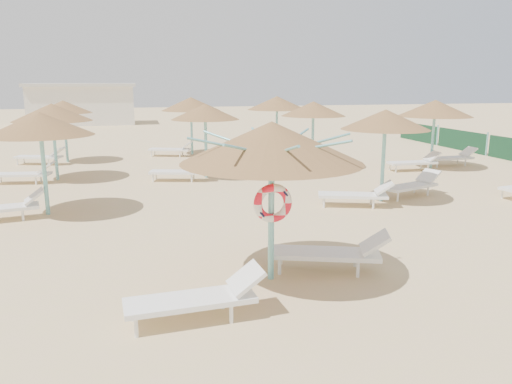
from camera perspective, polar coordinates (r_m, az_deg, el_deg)
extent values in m
plane|color=tan|center=(8.99, 1.17, -10.04)|extent=(120.00, 120.00, 0.00)
cylinder|color=#70BFC2|center=(8.69, 1.75, -2.69)|extent=(0.11, 0.11, 2.34)
cone|color=olive|center=(8.44, 1.80, 5.70)|extent=(3.12, 3.12, 0.70)
cylinder|color=#70BFC2|center=(8.47, 1.79, 3.99)|extent=(0.20, 0.20, 0.12)
cylinder|color=#70BFC2|center=(8.67, 6.40, 5.49)|extent=(1.41, 0.04, 0.36)
cylinder|color=#70BFC2|center=(9.07, 4.04, 5.86)|extent=(1.03, 1.03, 0.36)
cylinder|color=#70BFC2|center=(9.13, 0.58, 5.93)|extent=(0.04, 1.41, 0.36)
cylinder|color=#70BFC2|center=(8.82, -2.29, 5.68)|extent=(1.03, 1.03, 0.36)
cylinder|color=#70BFC2|center=(8.28, -3.01, 5.23)|extent=(1.41, 0.04, 0.36)
cylinder|color=#70BFC2|center=(7.83, -0.79, 4.82)|extent=(1.03, 1.03, 0.36)
cylinder|color=#70BFC2|center=(7.76, 3.23, 4.73)|extent=(0.04, 1.41, 0.36)
cylinder|color=#70BFC2|center=(8.12, 6.24, 5.02)|extent=(1.03, 1.03, 0.36)
torus|color=red|center=(8.53, 1.94, -1.28)|extent=(0.68, 0.15, 0.68)
cylinder|color=white|center=(7.30, -13.54, -14.85)|extent=(0.06, 0.06, 0.28)
cylinder|color=white|center=(7.75, -13.84, -13.18)|extent=(0.06, 0.06, 0.28)
cylinder|color=white|center=(7.48, -2.85, -13.76)|extent=(0.06, 0.06, 0.28)
cylinder|color=white|center=(7.92, -3.81, -12.21)|extent=(0.06, 0.06, 0.28)
cube|color=white|center=(7.52, -7.53, -12.19)|extent=(1.94, 0.75, 0.08)
cube|color=white|center=(7.60, -1.16, -9.82)|extent=(0.53, 0.63, 0.37)
cylinder|color=white|center=(9.21, 2.70, -8.52)|extent=(0.06, 0.06, 0.29)
cylinder|color=white|center=(9.70, 2.87, -7.41)|extent=(0.06, 0.06, 0.29)
cylinder|color=white|center=(9.25, 11.57, -8.67)|extent=(0.06, 0.06, 0.29)
cylinder|color=white|center=(9.74, 11.26, -7.56)|extent=(0.06, 0.06, 0.29)
cube|color=white|center=(9.39, 7.94, -6.98)|extent=(2.09, 1.27, 0.08)
cube|color=white|center=(9.39, 13.44, -5.60)|extent=(0.69, 0.76, 0.38)
cylinder|color=#70BFC2|center=(14.10, -23.04, 2.16)|extent=(0.11, 0.11, 2.30)
cone|color=olive|center=(13.95, -23.48, 7.17)|extent=(2.67, 2.67, 0.60)
cylinder|color=#70BFC2|center=(13.97, -23.39, 6.19)|extent=(0.20, 0.20, 0.12)
cylinder|color=white|center=(13.88, -25.10, -2.45)|extent=(0.06, 0.06, 0.28)
cylinder|color=white|center=(14.37, -25.12, -1.98)|extent=(0.06, 0.06, 0.28)
cube|color=white|center=(14.03, -24.05, -0.44)|extent=(0.59, 0.68, 0.36)
cylinder|color=#70BFC2|center=(19.01, -21.98, 4.71)|extent=(0.11, 0.11, 2.30)
cone|color=olive|center=(18.90, -22.30, 8.43)|extent=(2.69, 2.69, 0.61)
cylinder|color=#70BFC2|center=(18.91, -22.23, 7.71)|extent=(0.20, 0.20, 0.12)
cylinder|color=white|center=(19.48, -27.14, 1.39)|extent=(0.06, 0.06, 0.28)
cylinder|color=white|center=(18.54, -23.85, 1.20)|extent=(0.06, 0.06, 0.28)
cylinder|color=white|center=(19.01, -23.37, 1.50)|extent=(0.06, 0.06, 0.28)
cube|color=white|center=(18.93, -25.23, 1.84)|extent=(1.97, 0.90, 0.08)
cube|color=white|center=(18.61, -22.85, 2.64)|extent=(0.57, 0.67, 0.36)
cylinder|color=#70BFC2|center=(23.09, -20.93, 6.04)|extent=(0.11, 0.11, 2.30)
cone|color=olive|center=(23.00, -21.17, 9.08)|extent=(2.36, 2.36, 0.53)
cylinder|color=#70BFC2|center=(23.01, -21.12, 8.51)|extent=(0.20, 0.20, 0.12)
cylinder|color=white|center=(23.16, -25.60, 3.12)|extent=(0.06, 0.06, 0.28)
cylinder|color=white|center=(23.59, -24.99, 3.33)|extent=(0.06, 0.06, 0.28)
cylinder|color=white|center=(22.50, -22.64, 3.15)|extent=(0.06, 0.06, 0.28)
cylinder|color=white|center=(22.94, -22.07, 3.36)|extent=(0.06, 0.06, 0.28)
cube|color=white|center=(22.95, -23.61, 3.69)|extent=(2.00, 1.21, 0.08)
cube|color=white|center=(22.53, -21.76, 4.31)|extent=(0.65, 0.73, 0.36)
cylinder|color=#70BFC2|center=(18.18, -5.75, 5.24)|extent=(0.11, 0.11, 2.30)
cone|color=olive|center=(18.06, -5.83, 9.12)|extent=(2.44, 2.44, 0.55)
cylinder|color=#70BFC2|center=(18.08, -5.82, 8.38)|extent=(0.20, 0.20, 0.12)
cylinder|color=white|center=(17.74, -11.68, 1.55)|extent=(0.06, 0.06, 0.28)
cylinder|color=white|center=(18.22, -11.34, 1.86)|extent=(0.06, 0.06, 0.28)
cylinder|color=white|center=(17.49, -7.37, 1.55)|extent=(0.06, 0.06, 0.28)
cylinder|color=white|center=(17.97, -7.13, 1.86)|extent=(0.06, 0.06, 0.28)
cube|color=white|center=(17.79, -9.02, 2.28)|extent=(2.00, 1.09, 0.08)
cube|color=white|center=(17.61, -6.32, 3.05)|extent=(0.62, 0.71, 0.36)
cylinder|color=#70BFC2|center=(24.12, -7.37, 7.01)|extent=(0.11, 0.11, 2.30)
cone|color=olive|center=(24.03, -7.46, 9.96)|extent=(2.78, 2.78, 0.63)
cylinder|color=#70BFC2|center=(24.05, -7.44, 9.38)|extent=(0.20, 0.20, 0.12)
cylinder|color=white|center=(23.74, -11.86, 4.30)|extent=(0.06, 0.06, 0.28)
cylinder|color=white|center=(24.21, -11.51, 4.47)|extent=(0.06, 0.06, 0.28)
cylinder|color=white|center=(23.36, -8.70, 4.29)|extent=(0.06, 0.06, 0.28)
cylinder|color=white|center=(23.84, -8.40, 4.47)|extent=(0.06, 0.06, 0.28)
cube|color=white|center=(23.72, -9.85, 4.81)|extent=(2.00, 1.22, 0.08)
cube|color=white|center=(23.48, -7.87, 5.39)|extent=(0.66, 0.73, 0.36)
cylinder|color=#70BFC2|center=(14.93, 14.32, 3.31)|extent=(0.11, 0.11, 2.30)
cone|color=olive|center=(14.79, 14.58, 8.03)|extent=(2.52, 2.52, 0.57)
cylinder|color=#70BFC2|center=(14.81, 14.53, 7.13)|extent=(0.20, 0.20, 0.12)
cylinder|color=white|center=(13.99, 7.78, -1.25)|extent=(0.06, 0.06, 0.28)
cylinder|color=white|center=(14.48, 7.71, -0.77)|extent=(0.06, 0.06, 0.28)
cylinder|color=white|center=(14.11, 13.26, -1.35)|extent=(0.06, 0.06, 0.28)
cylinder|color=white|center=(14.59, 13.01, -0.88)|extent=(0.06, 0.06, 0.28)
cube|color=white|center=(14.25, 10.98, -0.37)|extent=(2.00, 1.21, 0.08)
cube|color=white|center=(14.31, 14.41, 0.50)|extent=(0.66, 0.73, 0.36)
cylinder|color=white|center=(15.15, 15.89, -0.55)|extent=(0.06, 0.06, 0.28)
cylinder|color=white|center=(15.47, 14.50, -0.20)|extent=(0.06, 0.06, 0.28)
cylinder|color=white|center=(16.18, 19.04, 0.06)|extent=(0.06, 0.06, 0.28)
cylinder|color=white|center=(16.48, 17.68, 0.38)|extent=(0.06, 0.06, 0.28)
cube|color=white|center=(15.87, 17.16, 0.62)|extent=(2.00, 1.21, 0.08)
cube|color=white|center=(16.48, 19.11, 1.77)|extent=(0.66, 0.73, 0.36)
cylinder|color=#70BFC2|center=(20.10, 6.49, 5.92)|extent=(0.11, 0.11, 2.30)
cone|color=olive|center=(19.99, 6.58, 9.44)|extent=(2.53, 2.53, 0.57)
cylinder|color=#70BFC2|center=(20.00, 6.56, 8.77)|extent=(0.20, 0.20, 0.12)
cylinder|color=white|center=(19.05, 1.72, 2.56)|extent=(0.06, 0.06, 0.28)
cylinder|color=white|center=(19.52, 1.32, 2.81)|extent=(0.06, 0.06, 0.28)
cylinder|color=white|center=(19.45, 5.55, 2.72)|extent=(0.06, 0.06, 0.28)
cylinder|color=white|center=(19.92, 5.07, 2.96)|extent=(0.06, 0.06, 0.28)
cube|color=white|center=(19.48, 3.79, 3.30)|extent=(1.90, 0.63, 0.08)
cube|color=white|center=(19.72, 6.16, 4.07)|extent=(0.49, 0.60, 0.36)
cylinder|color=#70BFC2|center=(24.89, 2.38, 7.27)|extent=(0.11, 0.11, 2.30)
cone|color=olive|center=(24.81, 2.41, 10.14)|extent=(2.90, 2.90, 0.65)
cylinder|color=#70BFC2|center=(24.82, 2.40, 9.57)|extent=(0.20, 0.20, 0.12)
cylinder|color=white|center=(23.97, -1.65, 4.64)|extent=(0.06, 0.06, 0.28)
cylinder|color=white|center=(24.46, -1.83, 4.80)|extent=(0.06, 0.06, 0.28)
cylinder|color=white|center=(24.20, 1.52, 4.71)|extent=(0.06, 0.06, 0.28)
cylinder|color=white|center=(24.68, 1.29, 4.87)|extent=(0.06, 0.06, 0.28)
cube|color=white|center=(24.31, 0.13, 5.18)|extent=(1.94, 0.74, 0.08)
cube|color=white|center=(24.45, 2.10, 5.78)|extent=(0.52, 0.63, 0.36)
cylinder|color=white|center=(16.69, 26.32, -0.20)|extent=(0.06, 0.06, 0.28)
cylinder|color=#70BFC2|center=(21.32, 19.54, 5.66)|extent=(0.11, 0.11, 2.30)
cone|color=olive|center=(21.22, 19.79, 9.00)|extent=(2.90, 2.90, 0.65)
cylinder|color=#70BFC2|center=(21.23, 19.74, 8.34)|extent=(0.20, 0.20, 0.12)
cylinder|color=white|center=(19.94, 15.70, 2.55)|extent=(0.06, 0.06, 0.28)
cylinder|color=white|center=(20.38, 15.06, 2.79)|extent=(0.06, 0.06, 0.28)
cylinder|color=white|center=(20.60, 19.04, 2.63)|extent=(0.06, 0.06, 0.28)
cylinder|color=white|center=(21.02, 18.35, 2.87)|extent=(0.06, 0.06, 0.28)
cube|color=white|center=(20.51, 17.40, 3.22)|extent=(1.92, 0.69, 0.08)
cube|color=white|center=(20.90, 19.49, 3.91)|extent=(0.51, 0.62, 0.36)
cylinder|color=white|center=(21.64, 20.00, 3.02)|extent=(0.06, 0.06, 0.28)
cylinder|color=white|center=(22.04, 19.25, 3.23)|extent=(0.06, 0.06, 0.28)
cylinder|color=white|center=(22.45, 22.81, 3.11)|extent=(0.06, 0.06, 0.28)
cylinder|color=white|center=(22.84, 22.03, 3.32)|extent=(0.06, 0.06, 0.28)
cube|color=white|center=(22.28, 21.34, 3.64)|extent=(1.92, 0.69, 0.08)
cube|color=white|center=(22.77, 23.10, 4.28)|extent=(0.51, 0.62, 0.36)
cube|color=silver|center=(43.23, -19.18, 9.32)|extent=(8.00, 4.00, 3.00)
cube|color=beige|center=(43.19, -19.33, 11.47)|extent=(8.40, 4.40, 0.25)
cube|color=#1B512C|center=(27.47, 22.42, 5.47)|extent=(0.08, 3.80, 1.00)
cylinder|color=#70BFC2|center=(25.97, 24.88, 5.01)|extent=(0.08, 0.08, 1.10)
cube|color=#1B512C|center=(30.77, 18.05, 6.47)|extent=(0.08, 3.80, 1.00)
cylinder|color=#70BFC2|center=(29.17, 20.01, 6.13)|extent=(0.08, 0.08, 1.10)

